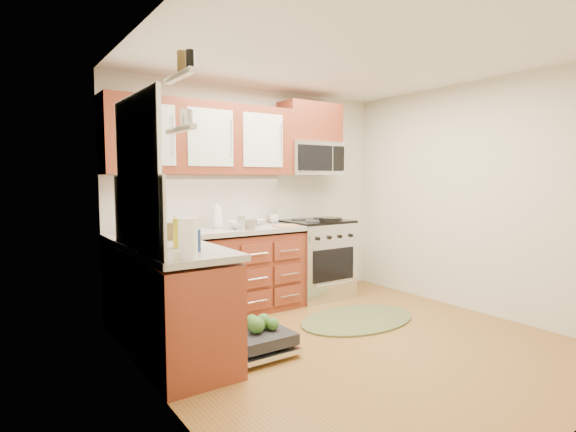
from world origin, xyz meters
TOP-DOWN VIEW (x-y plane):
  - floor at (0.00, 0.00)m, footprint 3.50×3.50m
  - ceiling at (0.00, 0.00)m, footprint 3.50×3.50m
  - wall_back at (0.00, 1.75)m, footprint 3.50×0.04m
  - wall_left at (-1.75, 0.00)m, footprint 0.04×3.50m
  - wall_right at (1.75, 0.00)m, footprint 0.04×3.50m
  - base_cabinet_back at (-0.73, 1.45)m, footprint 2.05×0.60m
  - base_cabinet_left at (-1.45, 0.52)m, footprint 0.60×1.25m
  - countertop_back at (-0.72, 1.44)m, footprint 2.07×0.64m
  - countertop_left at (-1.44, 0.53)m, footprint 0.64×1.27m
  - backsplash_back at (-0.73, 1.74)m, footprint 2.05×0.02m
  - backsplash_left at (-1.74, 0.52)m, footprint 0.02×1.25m
  - upper_cabinets at (-0.73, 1.57)m, footprint 2.05×0.35m
  - cabinet_over_mw at (0.68, 1.57)m, footprint 0.76×0.35m
  - range at (0.68, 1.43)m, footprint 0.76×0.64m
  - microwave at (0.68, 1.55)m, footprint 0.76×0.38m
  - sink at (-1.25, 1.42)m, footprint 0.62×0.50m
  - dishwasher at (-0.86, 0.30)m, footprint 0.70×0.60m
  - window at (-1.74, 0.50)m, footprint 0.03×1.05m
  - window_blind at (-1.71, 0.50)m, footprint 0.02×0.96m
  - shelf_upper at (-1.72, -0.35)m, footprint 0.04×0.40m
  - shelf_lower at (-1.72, -0.35)m, footprint 0.04×0.40m
  - rug at (0.46, 0.45)m, footprint 1.47×1.12m
  - skillet at (0.68, 1.18)m, footprint 0.33×0.33m
  - stock_pot at (-0.39, 1.22)m, footprint 0.24×0.24m
  - cutting_board at (0.09, 1.23)m, footprint 0.27×0.18m
  - canister at (-0.45, 1.28)m, footprint 0.12×0.12m
  - paper_towel_roll at (-1.55, -0.02)m, footprint 0.13×0.13m
  - mustard_bottle at (-1.44, 0.47)m, footprint 0.10×0.10m
  - red_bottle at (-1.46, 0.13)m, footprint 0.09×0.09m
  - wooden_box at (-1.33, 0.93)m, footprint 0.18×0.16m
  - blue_carton at (-1.40, 0.25)m, footprint 0.12×0.10m
  - bowl_a at (-0.13, 1.60)m, footprint 0.31×0.31m
  - bowl_b at (-0.42, 1.34)m, footprint 0.34×0.34m
  - cup at (0.20, 1.65)m, footprint 0.16×0.16m
  - soap_bottle_a at (-0.61, 1.51)m, footprint 0.14×0.14m
  - soap_bottle_b at (-1.25, 1.05)m, footprint 0.10×0.10m
  - soap_bottle_c at (-1.49, 0.86)m, footprint 0.16×0.16m

SIDE VIEW (x-z plane):
  - floor at x=0.00m, z-range 0.00..0.00m
  - rug at x=0.46m, z-range 0.00..0.02m
  - dishwasher at x=-0.86m, z-range 0.00..0.20m
  - base_cabinet_back at x=-0.73m, z-range 0.00..0.85m
  - base_cabinet_left at x=-1.45m, z-range 0.00..0.85m
  - range at x=0.68m, z-range 0.00..0.95m
  - sink at x=-1.25m, z-range 0.67..0.93m
  - countertop_back at x=-0.72m, z-range 0.88..0.93m
  - countertop_left at x=-1.44m, z-range 0.88..0.93m
  - cutting_board at x=0.09m, z-range 0.93..0.94m
  - bowl_a at x=-0.13m, z-range 0.93..0.99m
  - bowl_b at x=-0.42m, z-range 0.93..1.01m
  - skillet at x=0.68m, z-range 0.95..1.00m
  - cup at x=0.20m, z-range 0.93..1.03m
  - stock_pot at x=-0.39m, z-range 0.93..1.04m
  - canister at x=-0.45m, z-range 0.93..1.07m
  - wooden_box at x=-1.33m, z-range 0.93..1.08m
  - soap_bottle_c at x=-1.49m, z-range 0.93..1.08m
  - blue_carton at x=-1.40m, z-range 0.92..1.09m
  - soap_bottle_b at x=-1.25m, z-range 0.93..1.13m
  - mustard_bottle at x=-1.44m, z-range 0.93..1.16m
  - red_bottle at x=-1.46m, z-range 0.93..1.17m
  - paper_towel_roll at x=-1.55m, z-range 0.93..1.20m
  - soap_bottle_a at x=-0.61m, z-range 0.92..1.23m
  - backsplash_back at x=-0.73m, z-range 0.93..1.49m
  - backsplash_left at x=-1.74m, z-range 0.93..1.49m
  - wall_back at x=0.00m, z-range 0.00..2.50m
  - wall_left at x=-1.75m, z-range 0.00..2.50m
  - wall_right at x=1.75m, z-range 0.00..2.50m
  - window at x=-1.74m, z-range 1.02..2.08m
  - microwave at x=0.68m, z-range 1.50..1.90m
  - shelf_lower at x=-1.72m, z-range 1.74..1.76m
  - upper_cabinets at x=-0.73m, z-range 1.50..2.25m
  - window_blind at x=-1.71m, z-range 1.68..2.08m
  - shelf_upper at x=-1.72m, z-range 2.03..2.06m
  - cabinet_over_mw at x=0.68m, z-range 1.90..2.37m
  - ceiling at x=0.00m, z-range 2.50..2.50m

